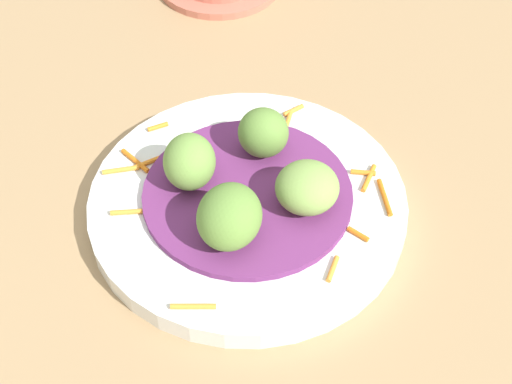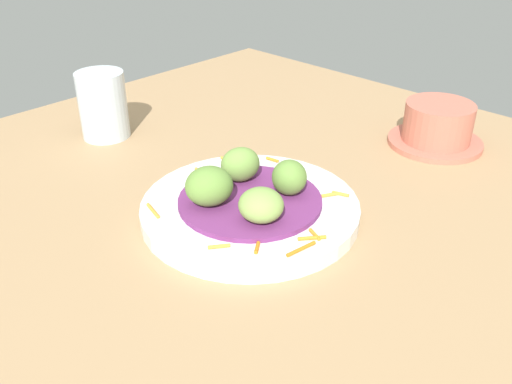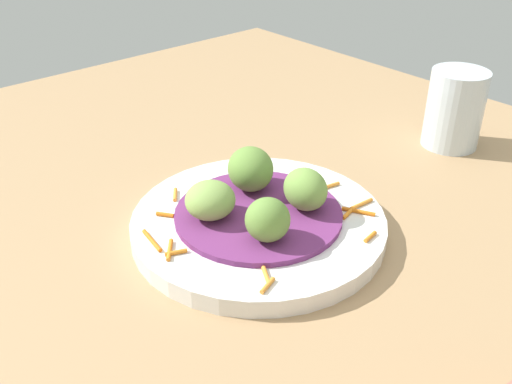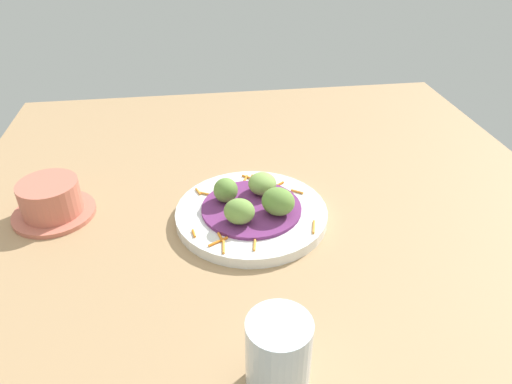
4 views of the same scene
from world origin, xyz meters
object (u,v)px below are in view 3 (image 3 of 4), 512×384
(guac_scoop_right, at_px, (210,200))
(water_glass, at_px, (455,109))
(main_plate, at_px, (258,224))
(guac_scoop_left, at_px, (305,189))
(guac_scoop_center, at_px, (251,169))
(guac_scoop_back, at_px, (268,220))

(guac_scoop_right, bearing_deg, water_glass, -6.03)
(main_plate, xyz_separation_m, guac_scoop_left, (0.04, -0.02, 0.04))
(guac_scoop_center, relative_size, guac_scoop_back, 1.30)
(guac_scoop_left, relative_size, guac_scoop_right, 0.99)
(guac_scoop_back, bearing_deg, water_glass, 4.42)
(guac_scoop_left, xyz_separation_m, guac_scoop_back, (-0.06, -0.02, 0.00))
(guac_scoop_left, xyz_separation_m, guac_scoop_right, (-0.08, 0.05, -0.00))
(main_plate, relative_size, guac_scoop_right, 5.15)
(main_plate, relative_size, guac_scoop_back, 6.10)
(guac_scoop_center, bearing_deg, guac_scoop_back, -121.26)
(guac_scoop_center, distance_m, guac_scoop_right, 0.07)
(main_plate, distance_m, guac_scoop_center, 0.06)
(guac_scoop_back, bearing_deg, guac_scoop_left, 13.74)
(guac_scoop_back, height_order, water_glass, water_glass)
(main_plate, height_order, water_glass, water_glass)
(guac_scoop_back, bearing_deg, guac_scoop_right, 103.74)
(guac_scoop_center, relative_size, guac_scoop_right, 1.10)
(guac_scoop_back, bearing_deg, guac_scoop_center, 58.74)
(main_plate, height_order, guac_scoop_back, guac_scoop_back)
(guac_scoop_left, relative_size, guac_scoop_back, 1.18)
(guac_scoop_left, xyz_separation_m, water_glass, (0.28, 0.01, 0.00))
(main_plate, bearing_deg, water_glass, -2.44)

